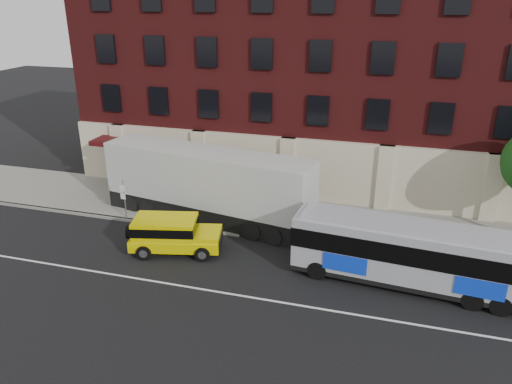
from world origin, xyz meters
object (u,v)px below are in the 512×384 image
(sign_pole, at_px, (124,197))
(shipping_container, at_px, (207,186))
(city_bus, at_px, (415,253))
(yellow_suv, at_px, (172,233))

(sign_pole, relative_size, shipping_container, 0.19)
(sign_pole, height_order, city_bus, city_bus)
(sign_pole, height_order, shipping_container, shipping_container)
(city_bus, xyz_separation_m, yellow_suv, (-11.96, -0.08, -0.60))
(sign_pole, distance_m, yellow_suv, 5.09)
(yellow_suv, bearing_deg, city_bus, 0.39)
(city_bus, height_order, shipping_container, shipping_container)
(sign_pole, distance_m, shipping_container, 4.93)
(shipping_container, bearing_deg, yellow_suv, -95.36)
(shipping_container, bearing_deg, sign_pole, -162.71)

